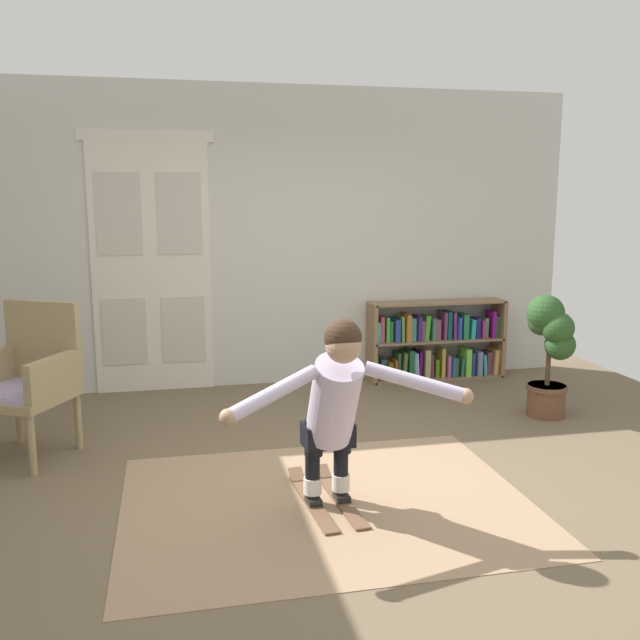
# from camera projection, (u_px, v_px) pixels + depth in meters

# --- Properties ---
(ground_plane) EXTENTS (7.20, 7.20, 0.00)m
(ground_plane) POSITION_uv_depth(u_px,v_px,m) (337.00, 483.00, 4.55)
(ground_plane) COLOR brown
(back_wall) EXTENTS (6.00, 0.10, 2.90)m
(back_wall) POSITION_uv_depth(u_px,v_px,m) (275.00, 238.00, 6.79)
(back_wall) COLOR beige
(back_wall) RESTS_ON ground
(double_door) EXTENTS (1.22, 0.05, 2.45)m
(double_door) POSITION_uv_depth(u_px,v_px,m) (151.00, 263.00, 6.53)
(double_door) COLOR silver
(double_door) RESTS_ON ground
(rug) EXTENTS (2.46, 1.95, 0.01)m
(rug) POSITION_uv_depth(u_px,v_px,m) (327.00, 502.00, 4.24)
(rug) COLOR #9E7E5F
(rug) RESTS_ON ground
(bookshelf) EXTENTS (1.42, 0.30, 0.80)m
(bookshelf) POSITION_uv_depth(u_px,v_px,m) (435.00, 344.00, 7.12)
(bookshelf) COLOR #87694A
(bookshelf) RESTS_ON ground
(wicker_chair) EXTENTS (0.81, 0.81, 1.10)m
(wicker_chair) POSITION_uv_depth(u_px,v_px,m) (28.00, 376.00, 4.95)
(wicker_chair) COLOR #9E895F
(wicker_chair) RESTS_ON ground
(potted_plant) EXTENTS (0.38, 0.39, 1.04)m
(potted_plant) POSITION_uv_depth(u_px,v_px,m) (550.00, 346.00, 5.82)
(potted_plant) COLOR brown
(potted_plant) RESTS_ON ground
(skis_pair) EXTENTS (0.33, 0.86, 0.07)m
(skis_pair) POSITION_uv_depth(u_px,v_px,m) (325.00, 497.00, 4.27)
(skis_pair) COLOR brown
(skis_pair) RESTS_ON rug
(person_skier) EXTENTS (1.42, 0.68, 1.12)m
(person_skier) POSITION_uv_depth(u_px,v_px,m) (335.00, 400.00, 3.96)
(person_skier) COLOR white
(person_skier) RESTS_ON skis_pair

